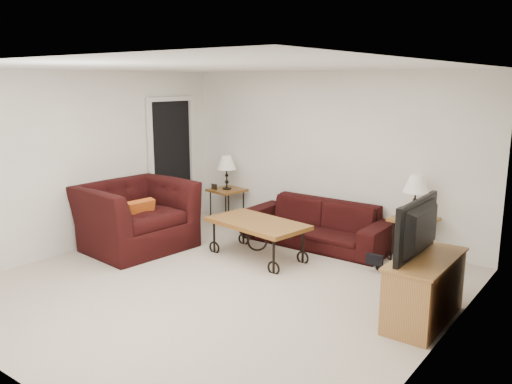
{
  "coord_description": "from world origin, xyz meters",
  "views": [
    {
      "loc": [
        3.77,
        -4.33,
        2.35
      ],
      "look_at": [
        0.0,
        0.7,
        1.0
      ],
      "focal_mm": 36.24,
      "sensor_mm": 36.0,
      "label": 1
    }
  ],
  "objects_px": {
    "side_table_left": "(227,205)",
    "lamp_right": "(415,197)",
    "lamp_left": "(227,173)",
    "tv_stand": "(424,289)",
    "television": "(427,229)",
    "backpack": "(378,254)",
    "armchair": "(135,216)",
    "coffee_table": "(257,239)",
    "side_table_right": "(412,239)",
    "sofa": "(316,223)"
  },
  "relations": [
    {
      "from": "sofa",
      "to": "television",
      "type": "relative_size",
      "value": 2.2
    },
    {
      "from": "lamp_right",
      "to": "backpack",
      "type": "xyz_separation_m",
      "value": [
        -0.2,
        -0.64,
        -0.66
      ]
    },
    {
      "from": "side_table_left",
      "to": "coffee_table",
      "type": "height_order",
      "value": "side_table_left"
    },
    {
      "from": "tv_stand",
      "to": "backpack",
      "type": "relative_size",
      "value": 2.61
    },
    {
      "from": "television",
      "to": "armchair",
      "type": "bearing_deg",
      "value": -87.52
    },
    {
      "from": "side_table_left",
      "to": "lamp_left",
      "type": "distance_m",
      "value": 0.57
    },
    {
      "from": "armchair",
      "to": "coffee_table",
      "type": "bearing_deg",
      "value": -61.24
    },
    {
      "from": "side_table_left",
      "to": "backpack",
      "type": "distance_m",
      "value": 3.1
    },
    {
      "from": "sofa",
      "to": "lamp_right",
      "type": "bearing_deg",
      "value": 7.48
    },
    {
      "from": "side_table_right",
      "to": "tv_stand",
      "type": "distance_m",
      "value": 1.85
    },
    {
      "from": "side_table_left",
      "to": "lamp_right",
      "type": "height_order",
      "value": "lamp_right"
    },
    {
      "from": "side_table_right",
      "to": "lamp_right",
      "type": "xyz_separation_m",
      "value": [
        0.0,
        0.0,
        0.58
      ]
    },
    {
      "from": "coffee_table",
      "to": "backpack",
      "type": "relative_size",
      "value": 3.21
    },
    {
      "from": "side_table_right",
      "to": "coffee_table",
      "type": "bearing_deg",
      "value": -145.9
    },
    {
      "from": "armchair",
      "to": "backpack",
      "type": "height_order",
      "value": "armchair"
    },
    {
      "from": "lamp_left",
      "to": "tv_stand",
      "type": "bearing_deg",
      "value": -23.08
    },
    {
      "from": "sofa",
      "to": "lamp_right",
      "type": "xyz_separation_m",
      "value": [
        1.37,
        0.18,
        0.55
      ]
    },
    {
      "from": "lamp_left",
      "to": "tv_stand",
      "type": "xyz_separation_m",
      "value": [
        3.97,
        -1.69,
        -0.52
      ]
    },
    {
      "from": "sofa",
      "to": "lamp_right",
      "type": "height_order",
      "value": "lamp_right"
    },
    {
      "from": "lamp_right",
      "to": "armchair",
      "type": "bearing_deg",
      "value": -150.91
    },
    {
      "from": "coffee_table",
      "to": "armchair",
      "type": "distance_m",
      "value": 1.8
    },
    {
      "from": "armchair",
      "to": "tv_stand",
      "type": "xyz_separation_m",
      "value": [
        4.11,
        0.18,
        -0.14
      ]
    },
    {
      "from": "armchair",
      "to": "backpack",
      "type": "bearing_deg",
      "value": -63.23
    },
    {
      "from": "television",
      "to": "backpack",
      "type": "bearing_deg",
      "value": -138.83
    },
    {
      "from": "coffee_table",
      "to": "television",
      "type": "height_order",
      "value": "television"
    },
    {
      "from": "lamp_left",
      "to": "side_table_right",
      "type": "bearing_deg",
      "value": -0.0
    },
    {
      "from": "side_table_right",
      "to": "coffee_table",
      "type": "xyz_separation_m",
      "value": [
        -1.72,
        -1.16,
        -0.04
      ]
    },
    {
      "from": "side_table_left",
      "to": "lamp_right",
      "type": "xyz_separation_m",
      "value": [
        3.22,
        -0.0,
        0.59
      ]
    },
    {
      "from": "armchair",
      "to": "backpack",
      "type": "relative_size",
      "value": 3.43
    },
    {
      "from": "side_table_right",
      "to": "lamp_left",
      "type": "xyz_separation_m",
      "value": [
        -3.22,
        0.0,
        0.56
      ]
    },
    {
      "from": "tv_stand",
      "to": "television",
      "type": "relative_size",
      "value": 1.12
    },
    {
      "from": "tv_stand",
      "to": "armchair",
      "type": "bearing_deg",
      "value": -177.54
    },
    {
      "from": "side_table_left",
      "to": "tv_stand",
      "type": "bearing_deg",
      "value": -23.08
    },
    {
      "from": "sofa",
      "to": "side_table_left",
      "type": "relative_size",
      "value": 3.83
    },
    {
      "from": "coffee_table",
      "to": "backpack",
      "type": "distance_m",
      "value": 1.61
    },
    {
      "from": "lamp_right",
      "to": "coffee_table",
      "type": "bearing_deg",
      "value": -145.9
    },
    {
      "from": "lamp_left",
      "to": "tv_stand",
      "type": "distance_m",
      "value": 4.35
    },
    {
      "from": "sofa",
      "to": "armchair",
      "type": "xyz_separation_m",
      "value": [
        -1.99,
        -1.69,
        0.15
      ]
    },
    {
      "from": "side_table_left",
      "to": "tv_stand",
      "type": "relative_size",
      "value": 0.51
    },
    {
      "from": "side_table_right",
      "to": "television",
      "type": "relative_size",
      "value": 0.59
    },
    {
      "from": "tv_stand",
      "to": "backpack",
      "type": "distance_m",
      "value": 1.42
    },
    {
      "from": "coffee_table",
      "to": "lamp_right",
      "type": "bearing_deg",
      "value": 34.1
    },
    {
      "from": "side_table_left",
      "to": "lamp_left",
      "type": "bearing_deg",
      "value": 0.0
    },
    {
      "from": "side_table_left",
      "to": "lamp_right",
      "type": "relative_size",
      "value": 0.98
    },
    {
      "from": "coffee_table",
      "to": "television",
      "type": "distance_m",
      "value": 2.59
    },
    {
      "from": "sofa",
      "to": "tv_stand",
      "type": "relative_size",
      "value": 1.97
    },
    {
      "from": "side_table_right",
      "to": "side_table_left",
      "type": "bearing_deg",
      "value": 180.0
    },
    {
      "from": "sofa",
      "to": "lamp_left",
      "type": "xyz_separation_m",
      "value": [
        -1.85,
        0.18,
        0.53
      ]
    },
    {
      "from": "side_table_right",
      "to": "sofa",
      "type": "bearing_deg",
      "value": -172.52
    },
    {
      "from": "side_table_right",
      "to": "lamp_left",
      "type": "distance_m",
      "value": 3.27
    }
  ]
}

